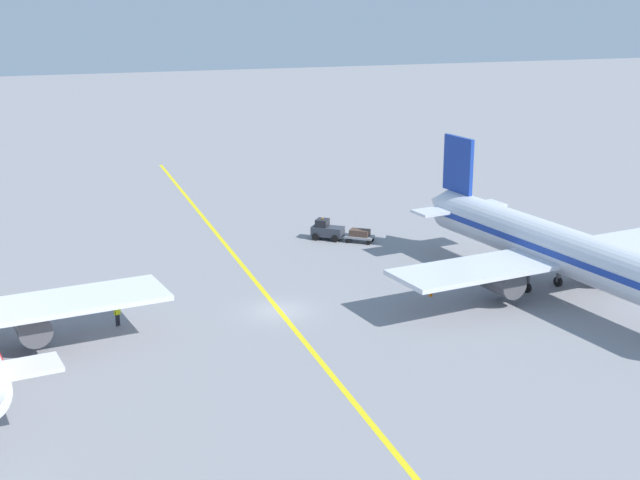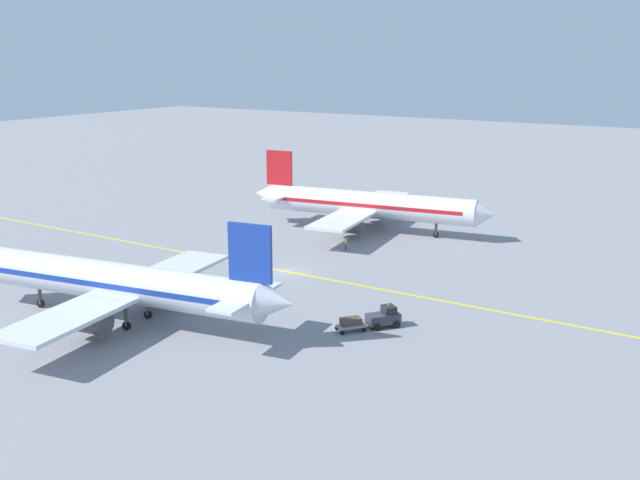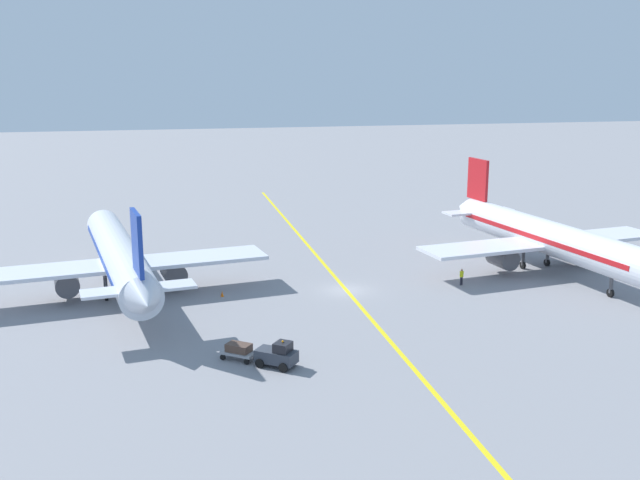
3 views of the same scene
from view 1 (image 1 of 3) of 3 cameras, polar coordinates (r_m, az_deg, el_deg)
The scene contains 7 objects.
ground_plane at distance 66.88m, azimuth -2.61°, elevation -4.56°, with size 400.00×400.00×0.00m, color gray.
apron_yellow_centreline at distance 66.88m, azimuth -2.61°, elevation -4.55°, with size 0.40×120.00×0.01m, color yellow.
airplane_at_gate at distance 71.49m, azimuth 15.06°, elevation -0.62°, with size 28.46×35.49×10.60m.
baggage_tug_dark at distance 85.36m, azimuth 0.44°, elevation 0.64°, with size 3.29×3.02×2.11m.
baggage_cart_trailing at distance 84.45m, azimuth 2.56°, elevation 0.35°, with size 2.91×2.70×1.24m.
ground_crew_worker at distance 65.29m, azimuth -12.84°, elevation -4.62°, with size 0.51×0.38×1.68m.
traffic_cone_near_nose at distance 70.39m, azimuth 7.10°, elevation -3.37°, with size 0.32×0.32×0.55m, color orange.
Camera 1 is at (17.23, 60.27, 23.31)m, focal length 50.00 mm.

